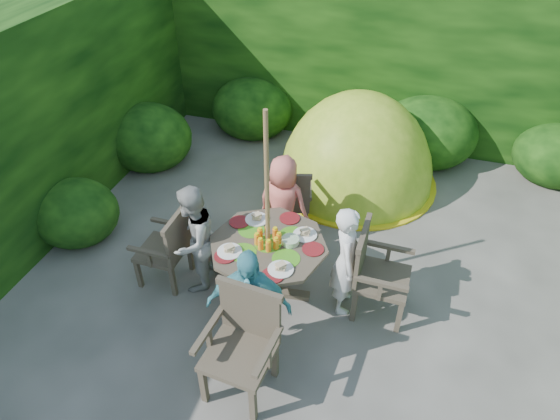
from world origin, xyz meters
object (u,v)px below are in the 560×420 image
(child_left, at_px, (193,240))
(garden_chair_front, at_px, (243,342))
(child_right, at_px, (347,261))
(child_front, at_px, (249,307))
(patio_table, at_px, (269,252))
(child_back, at_px, (283,204))
(parasol_pole, at_px, (267,214))
(garden_chair_back, at_px, (289,199))
(garden_chair_left, at_px, (168,247))
(garden_chair_right, at_px, (375,272))
(dome_tent, at_px, (354,181))

(child_left, bearing_deg, garden_chair_front, 47.20)
(child_right, relative_size, child_front, 0.96)
(patio_table, distance_m, child_front, 0.80)
(garden_chair_front, distance_m, child_back, 1.89)
(parasol_pole, distance_m, child_front, 0.91)
(garden_chair_back, distance_m, child_back, 0.33)
(patio_table, relative_size, parasol_pole, 0.62)
(patio_table, height_order, garden_chair_left, garden_chair_left)
(garden_chair_left, bearing_deg, child_front, 60.60)
(parasol_pole, distance_m, garden_chair_right, 1.24)
(dome_tent, bearing_deg, patio_table, -108.09)
(child_right, xyz_separation_m, child_left, (-1.59, -0.17, 0.00))
(garden_chair_front, bearing_deg, child_left, 138.00)
(garden_chair_left, height_order, child_right, child_right)
(parasol_pole, distance_m, garden_chair_back, 1.27)
(child_right, bearing_deg, garden_chair_left, 85.32)
(garden_chair_left, xyz_separation_m, child_back, (1.01, 0.92, 0.13))
(child_right, relative_size, child_back, 1.02)
(garden_chair_left, distance_m, garden_chair_front, 1.56)
(garden_chair_back, bearing_deg, dome_tent, -129.79)
(patio_table, relative_size, garden_chair_left, 1.50)
(child_back, bearing_deg, child_right, 146.97)
(child_right, height_order, dome_tent, dome_tent)
(parasol_pole, relative_size, child_back, 1.78)
(garden_chair_right, distance_m, garden_chair_back, 1.54)
(child_back, bearing_deg, child_front, 101.97)
(garden_chair_right, height_order, garden_chair_left, garden_chair_right)
(parasol_pole, bearing_deg, garden_chair_left, -173.33)
(garden_chair_back, bearing_deg, garden_chair_right, 125.01)
(child_back, height_order, child_front, child_front)
(garden_chair_left, distance_m, child_right, 1.91)
(garden_chair_left, bearing_deg, garden_chair_back, 141.25)
(child_back, bearing_deg, patio_table, 102.27)
(child_right, xyz_separation_m, dome_tent, (-0.31, 2.33, -0.63))
(garden_chair_back, distance_m, dome_tent, 1.52)
(child_left, relative_size, dome_tent, 0.48)
(garden_chair_right, bearing_deg, child_right, 98.99)
(patio_table, bearing_deg, child_back, 96.51)
(dome_tent, bearing_deg, garden_chair_left, -128.64)
(parasol_pole, bearing_deg, garden_chair_right, 6.76)
(garden_chair_right, distance_m, garden_chair_left, 2.19)
(garden_chair_right, distance_m, dome_tent, 2.43)
(garden_chair_left, distance_m, dome_tent, 3.03)
(garden_chair_left, xyz_separation_m, garden_chair_back, (0.99, 1.22, -0.01))
(garden_chair_right, distance_m, garden_chair_front, 1.54)
(garden_chair_back, bearing_deg, patio_table, 79.82)
(patio_table, bearing_deg, garden_chair_right, 6.71)
(garden_chair_right, xyz_separation_m, child_right, (-0.29, -0.04, 0.11))
(child_left, bearing_deg, garden_chair_back, 153.92)
(parasol_pole, distance_m, garden_chair_left, 1.26)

